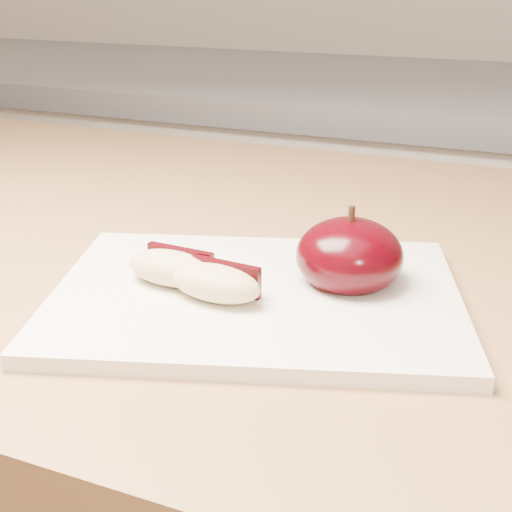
% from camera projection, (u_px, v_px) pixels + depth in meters
% --- Properties ---
extents(back_cabinet, '(2.40, 0.62, 0.94)m').
position_uv_depth(back_cabinet, '(381.00, 324.00, 1.39)').
color(back_cabinet, silver).
rests_on(back_cabinet, ground).
extents(cutting_board, '(0.33, 0.28, 0.01)m').
position_uv_depth(cutting_board, '(256.00, 297.00, 0.49)').
color(cutting_board, silver).
rests_on(cutting_board, island_counter).
extents(apple_half, '(0.08, 0.08, 0.06)m').
position_uv_depth(apple_half, '(349.00, 256.00, 0.49)').
color(apple_half, black).
rests_on(apple_half, cutting_board).
extents(apple_wedge_a, '(0.07, 0.04, 0.02)m').
position_uv_depth(apple_wedge_a, '(171.00, 267.00, 0.49)').
color(apple_wedge_a, '#CBB681').
rests_on(apple_wedge_a, cutting_board).
extents(apple_wedge_b, '(0.07, 0.04, 0.02)m').
position_uv_depth(apple_wedge_b, '(216.00, 282.00, 0.47)').
color(apple_wedge_b, '#CBB681').
rests_on(apple_wedge_b, cutting_board).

